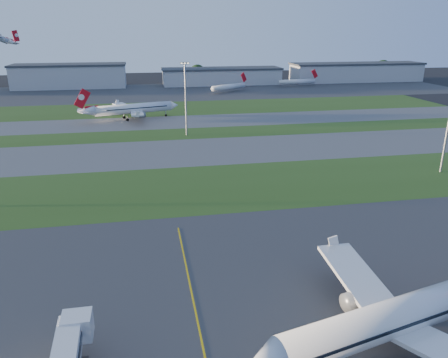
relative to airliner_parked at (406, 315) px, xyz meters
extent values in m
plane|color=black|center=(-28.80, 8.59, -4.66)|extent=(700.00, 700.00, 0.00)
cube|color=#333335|center=(-28.80, 8.59, -4.65)|extent=(300.00, 70.00, 0.01)
cube|color=#2F4D19|center=(-28.80, 60.59, -4.65)|extent=(300.00, 34.00, 0.01)
cube|color=#515154|center=(-28.80, 93.59, -4.65)|extent=(300.00, 32.00, 0.01)
cube|color=#2F4D19|center=(-28.80, 118.59, -4.65)|extent=(300.00, 18.00, 0.01)
cube|color=#515154|center=(-28.80, 140.59, -4.65)|extent=(300.00, 26.00, 0.01)
cube|color=#2F4D19|center=(-28.80, 173.59, -4.65)|extent=(300.00, 40.00, 0.01)
cube|color=#333335|center=(-28.80, 233.59, -4.65)|extent=(400.00, 80.00, 0.01)
cube|color=gold|center=(-23.80, 8.59, -4.66)|extent=(0.25, 60.00, 0.02)
cube|color=silver|center=(-38.30, 5.99, -0.66)|extent=(3.40, 3.00, 3.00)
cylinder|color=gray|center=(-38.30, 4.09, -3.06)|extent=(0.70, 0.70, 3.20)
cylinder|color=silver|center=(-0.40, -0.10, 0.13)|extent=(34.25, 12.27, 4.33)
cube|color=silver|center=(-1.44, 9.03, -0.44)|extent=(5.24, 17.13, 1.76)
cylinder|color=gray|center=(-2.51, 6.19, -1.69)|extent=(5.27, 3.68, 2.62)
cylinder|color=silver|center=(-32.69, 149.97, -0.08)|extent=(32.54, 12.95, 4.14)
cube|color=red|center=(-52.58, 144.29, 5.47)|extent=(6.90, 2.31, 8.24)
cube|color=silver|center=(-36.13, 158.05, -0.63)|extent=(12.40, 16.60, 1.68)
cube|color=silver|center=(-31.34, 141.30, -0.63)|extent=(5.45, 16.49, 1.68)
cylinder|color=gray|center=(-33.90, 156.19, -1.83)|extent=(5.08, 3.66, 2.50)
cylinder|color=gray|center=(-30.43, 144.05, -1.83)|extent=(5.08, 3.66, 2.50)
cube|color=red|center=(-95.85, 231.58, 34.97)|extent=(4.61, 3.70, 6.55)
cylinder|color=silver|center=(23.09, 223.62, -1.46)|extent=(23.66, 16.65, 3.20)
cube|color=red|center=(34.06, 230.59, 3.34)|extent=(4.53, 3.03, 6.16)
cylinder|color=silver|center=(73.16, 242.05, -1.46)|extent=(26.19, 6.94, 3.20)
cube|color=red|center=(86.02, 243.93, 3.34)|extent=(5.16, 1.05, 6.16)
cylinder|color=gray|center=(-13.80, 116.59, 7.84)|extent=(0.60, 0.60, 25.00)
cube|color=gray|center=(-13.80, 116.59, 20.74)|extent=(3.20, 0.50, 0.80)
cube|color=#FFF2CC|center=(-13.80, 116.59, 20.74)|extent=(2.80, 0.70, 0.35)
cylinder|color=gray|center=(49.20, 60.59, 7.84)|extent=(0.60, 0.60, 25.00)
cube|color=#A8A9B0|center=(-73.80, 263.59, 2.34)|extent=(70.00, 22.00, 14.00)
cube|color=#383A3F|center=(-73.80, 263.59, 9.94)|extent=(71.40, 23.00, 1.20)
cube|color=#A8A9B0|center=(26.20, 263.59, 0.34)|extent=(80.00, 22.00, 10.00)
cube|color=#383A3F|center=(26.20, 263.59, 5.94)|extent=(81.60, 23.00, 1.20)
cube|color=#A8A9B0|center=(126.20, 263.59, 1.34)|extent=(95.00, 22.00, 12.00)
cube|color=#383A3F|center=(126.20, 263.59, 7.94)|extent=(96.90, 23.00, 1.20)
cylinder|color=black|center=(-48.80, 274.59, -2.86)|extent=(1.00, 1.00, 3.60)
sphere|color=black|center=(-48.80, 274.59, 1.19)|extent=(9.90, 9.90, 9.90)
cylinder|color=black|center=(11.20, 277.59, -2.56)|extent=(1.00, 1.00, 4.20)
sphere|color=black|center=(11.20, 277.59, 2.17)|extent=(11.55, 11.55, 11.55)
cylinder|color=black|center=(86.20, 275.59, -2.76)|extent=(1.00, 1.00, 3.80)
sphere|color=black|center=(86.20, 275.59, 1.52)|extent=(10.45, 10.45, 10.45)
cylinder|color=black|center=(156.20, 279.59, -2.36)|extent=(1.00, 1.00, 4.60)
sphere|color=black|center=(156.20, 279.59, 2.82)|extent=(12.65, 12.65, 12.65)
camera|label=1|loc=(-29.36, -38.88, 32.20)|focal=35.00mm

